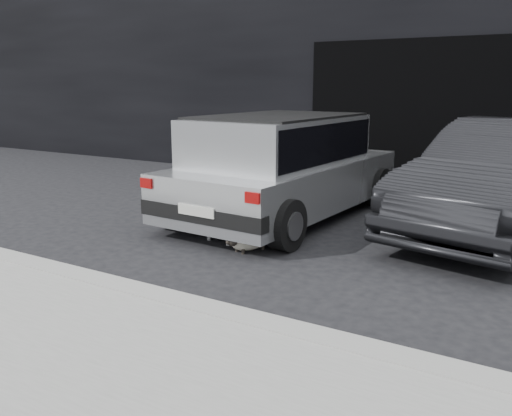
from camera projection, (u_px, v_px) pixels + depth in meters
The scene contains 9 objects.
ground at pixel (251, 227), 7.06m from camera, with size 80.00×80.00×0.00m, color black.
building_facade at pixel (446, 50), 11.01m from camera, with size 34.00×4.00×5.00m, color black.
garage_opening at pixel (416, 114), 9.60m from camera, with size 4.00×0.10×2.60m, color black.
curb at pixel (188, 307), 4.37m from camera, with size 18.00×0.25×0.12m, color gray.
sidewalk at pixel (68, 375), 3.37m from camera, with size 18.00×2.20×0.11m, color gray.
silver_hatchback at pixel (282, 162), 7.39m from camera, with size 2.08×3.95×1.42m.
second_car at pixel (508, 178), 6.63m from camera, with size 1.48×4.24×1.40m, color black.
cat_siamese at pixel (247, 242), 6.02m from camera, with size 0.39×0.68×0.24m.
cat_white at pixel (225, 227), 6.35m from camera, with size 0.81×0.38×0.38m.
Camera 1 is at (3.58, -5.81, 1.82)m, focal length 38.00 mm.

